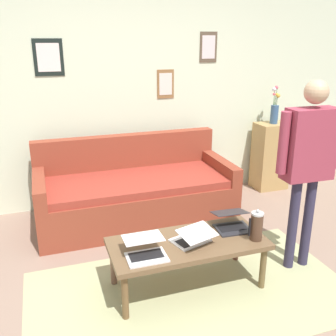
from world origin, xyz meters
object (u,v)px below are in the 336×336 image
coffee_table (188,246)px  flower_vase (275,111)px  laptop_right (232,223)px  french_press (257,226)px  laptop_left (145,250)px  laptop_center (193,238)px  couch (135,193)px  side_shelf (270,156)px  person_standing (309,153)px

coffee_table → flower_vase: bearing=-137.6°
laptop_right → coffee_table: bearing=12.3°
laptop_right → french_press: size_ratio=1.24×
laptop_left → laptop_center: laptop_center is taller
laptop_right → couch: bearing=-67.3°
laptop_left → laptop_center: size_ratio=0.88×
side_shelf → coffee_table: bearing=42.4°
laptop_right → french_press: bearing=110.5°
laptop_left → flower_vase: bearing=-141.2°
laptop_center → french_press: french_press is taller
person_standing → laptop_right: bearing=-11.9°
laptop_left → french_press: (-0.89, 0.05, 0.07)m
couch → laptop_right: bearing=112.7°
french_press → side_shelf: 2.26m
couch → person_standing: person_standing is taller
laptop_center → french_press: bearing=167.0°
coffee_table → laptop_right: laptop_right is taller
laptop_center → couch: bearing=-85.0°
french_press → laptop_right: bearing=-69.5°
couch → coffee_table: (-0.09, 1.35, 0.06)m
couch → french_press: size_ratio=8.01×
laptop_center → laptop_left: bearing=9.1°
couch → flower_vase: flower_vase is taller
coffee_table → french_press: (-0.52, 0.14, 0.16)m
laptop_center → laptop_right: bearing=-162.9°
french_press → couch: bearing=-67.7°
laptop_left → french_press: 0.90m
french_press → person_standing: size_ratio=0.16×
coffee_table → laptop_center: (-0.03, 0.03, 0.09)m
coffee_table → laptop_left: (0.37, 0.09, 0.09)m
couch → person_standing: 1.92m
coffee_table → person_standing: person_standing is taller
couch → laptop_center: couch is taller
french_press → side_shelf: (-1.32, -1.83, -0.09)m
laptop_left → flower_vase: 2.90m
person_standing → side_shelf: bearing=-115.5°
person_standing → couch: bearing=-51.0°
laptop_right → person_standing: bearing=168.1°
flower_vase → laptop_left: bearing=38.8°
flower_vase → person_standing: (0.82, 1.72, -0.01)m
laptop_right → side_shelf: size_ratio=0.37×
side_shelf → flower_vase: flower_vase is taller
laptop_left → person_standing: (-1.40, -0.06, 0.59)m
couch → side_shelf: 1.97m
laptop_right → side_shelf: 2.12m
side_shelf → laptop_left: bearing=38.8°
couch → coffee_table: couch is taller
french_press → side_shelf: size_ratio=0.30×
coffee_table → laptop_center: size_ratio=3.50×
french_press → person_standing: (-0.51, -0.11, 0.51)m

